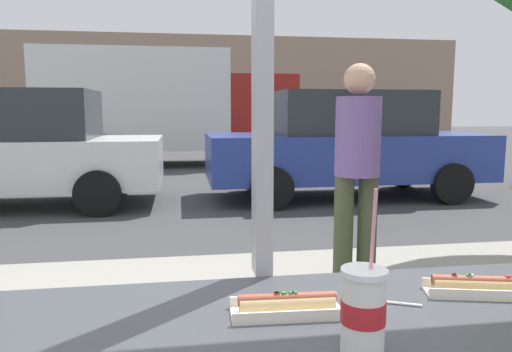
{
  "coord_description": "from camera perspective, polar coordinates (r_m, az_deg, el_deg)",
  "views": [
    {
      "loc": [
        -0.23,
        -1.26,
        1.46
      ],
      "look_at": [
        0.38,
        2.58,
        0.92
      ],
      "focal_mm": 33.92,
      "sensor_mm": 36.0,
      "label": 1
    }
  ],
  "objects": [
    {
      "name": "hotdog_tray_near",
      "position": [
        1.16,
        3.69,
        -14.91
      ],
      "size": [
        0.27,
        0.11,
        0.05
      ],
      "color": "silver",
      "rests_on": "window_counter"
    },
    {
      "name": "pedestrian",
      "position": [
        3.52,
        11.84,
        1.55
      ],
      "size": [
        0.32,
        0.32,
        1.63
      ],
      "color": "#43482E",
      "rests_on": "sidewalk_strip"
    },
    {
      "name": "sidewalk_strip",
      "position": [
        3.19,
        -4.16,
        -17.9
      ],
      "size": [
        16.0,
        2.8,
        0.15
      ],
      "primitive_type": "cube",
      "color": "#9E998E",
      "rests_on": "ground"
    },
    {
      "name": "box_truck",
      "position": [
        13.06,
        -10.74,
        8.34
      ],
      "size": [
        6.47,
        2.44,
        2.95
      ],
      "color": "silver",
      "rests_on": "ground"
    },
    {
      "name": "soda_cup_right",
      "position": [
        0.99,
        12.53,
        -15.19
      ],
      "size": [
        0.09,
        0.09,
        0.33
      ],
      "color": "silver",
      "rests_on": "window_counter"
    },
    {
      "name": "parked_car_white",
      "position": [
        8.08,
        -26.77,
        2.9
      ],
      "size": [
        4.39,
        1.94,
        1.75
      ],
      "color": "silver",
      "rests_on": "ground"
    },
    {
      "name": "building_facade_far",
      "position": [
        24.36,
        -8.6,
        10.21
      ],
      "size": [
        28.0,
        1.2,
        5.02
      ],
      "primitive_type": "cube",
      "color": "gray",
      "rests_on": "ground"
    },
    {
      "name": "loose_straw",
      "position": [
        1.26,
        14.56,
        -14.14
      ],
      "size": [
        0.18,
        0.09,
        0.01
      ],
      "primitive_type": "cylinder",
      "rotation": [
        0.0,
        1.57,
        -0.43
      ],
      "color": "white",
      "rests_on": "window_counter"
    },
    {
      "name": "parked_car_blue",
      "position": [
        8.17,
        10.65,
        3.68
      ],
      "size": [
        4.59,
        1.9,
        1.76
      ],
      "color": "#283D93",
      "rests_on": "ground"
    },
    {
      "name": "hotdog_tray_far",
      "position": [
        1.38,
        24.27,
        -11.74
      ],
      "size": [
        0.25,
        0.14,
        0.05
      ],
      "color": "beige",
      "rests_on": "window_counter"
    },
    {
      "name": "ground_plane",
      "position": [
        9.38,
        -7.49,
        -1.18
      ],
      "size": [
        60.0,
        60.0,
        0.0
      ],
      "primitive_type": "plane",
      "color": "#424244"
    }
  ]
}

